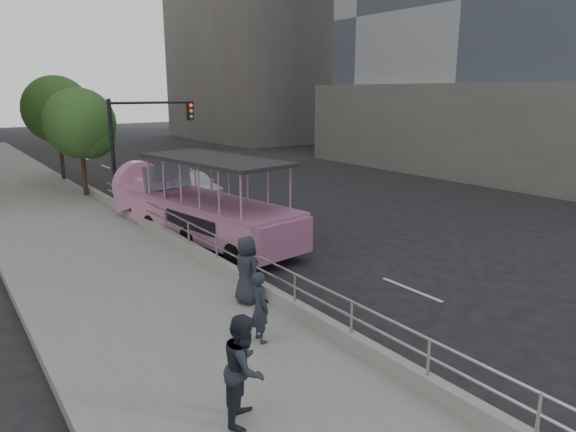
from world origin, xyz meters
The scene contains 14 objects.
ground centered at (0.00, 0.00, 0.00)m, with size 160.00×160.00×0.00m, color black.
sidewalk centered at (-5.75, 10.00, 0.15)m, with size 5.50×80.00×0.30m, color gray.
kerb_wall centered at (-3.12, 2.00, 0.48)m, with size 0.24×30.00×0.36m, color #ABACA6.
guardrail centered at (-3.12, 2.00, 1.14)m, with size 0.07×22.00×0.71m.
duck_boat centered at (-1.74, 6.39, 1.20)m, with size 3.79×9.98×3.23m.
car centered at (1.50, 13.41, 0.75)m, with size 1.77×4.38×1.49m, color silver.
pedestrian_near centered at (-4.48, -2.62, 1.08)m, with size 0.57×0.37×1.56m, color #262C38.
pedestrian_mid centered at (-6.12, -4.76, 1.21)m, with size 0.89×0.69×1.82m, color #262C38.
pedestrian_far centered at (-3.66, -0.68, 1.17)m, with size 0.85×0.55×1.74m, color #262C38.
parking_sign centered at (-2.67, 6.98, 1.60)m, with size 0.20×0.54×2.50m.
traffic_signal centered at (-1.70, 12.50, 3.50)m, with size 4.20×0.32×5.20m.
street_tree_near centered at (-3.30, 15.93, 3.82)m, with size 3.52×3.52×5.72m.
street_tree_far centered at (-3.10, 21.93, 4.31)m, with size 3.97×3.97×6.45m.
tower_podium centered at (30.00, 10.00, 3.00)m, with size 26.00×26.00×6.00m, color slate.
Camera 1 is at (-9.81, -11.23, 5.54)m, focal length 32.00 mm.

